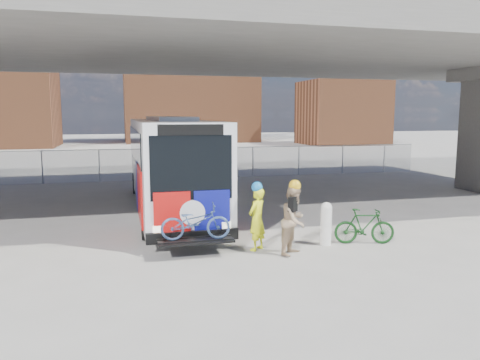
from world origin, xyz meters
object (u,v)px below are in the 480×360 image
object	(u,v)px
bus	(169,157)
cyclist_tan	(294,219)
cyclist_hivis	(257,217)
bollard	(326,222)
bike_parked	(364,226)

from	to	relation	value
bus	cyclist_tan	distance (m)	7.52
cyclist_tan	cyclist_hivis	bearing A→B (deg)	99.58
cyclist_hivis	cyclist_tan	distance (m)	1.07
bollard	bike_parked	distance (m)	1.16
bollard	bike_parked	world-z (taller)	bollard
cyclist_hivis	bike_parked	xyz separation A→B (m)	(3.23, -0.19, -0.41)
bollard	cyclist_hivis	size ratio (longest dim) A/B	0.65
bollard	cyclist_hivis	bearing A→B (deg)	180.00
bus	cyclist_hivis	xyz separation A→B (m)	(1.76, -6.32, -1.17)
bus	cyclist_hivis	distance (m)	6.66
cyclist_hivis	cyclist_tan	size ratio (longest dim) A/B	0.95
cyclist_tan	bike_parked	world-z (taller)	cyclist_tan
bollard	cyclist_hivis	xyz separation A→B (m)	(-2.09, 0.00, 0.26)
bollard	bike_parked	size ratio (longest dim) A/B	0.72
cyclist_hivis	cyclist_tan	world-z (taller)	cyclist_tan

